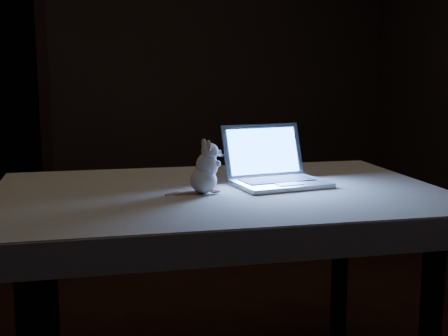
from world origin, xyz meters
name	(u,v)px	position (x,y,z in m)	size (l,w,h in m)	color
back_wall	(125,64)	(0.00, 2.50, 1.30)	(4.50, 0.04, 2.60)	black
table	(220,297)	(-0.06, -0.15, 0.41)	(1.53, 0.98, 0.82)	black
tablecloth	(216,203)	(-0.08, -0.15, 0.78)	(1.63, 1.09, 0.10)	beige
laptop	(281,156)	(0.18, -0.15, 0.94)	(0.34, 0.30, 0.23)	#BABBC0
plush_mouse	(203,167)	(-0.14, -0.19, 0.92)	(0.14, 0.14, 0.19)	silver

